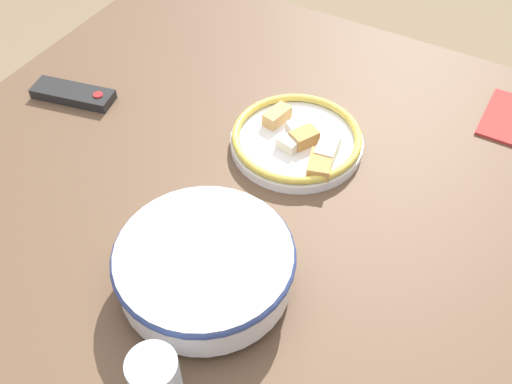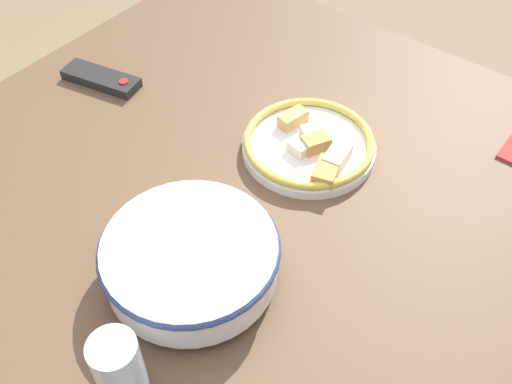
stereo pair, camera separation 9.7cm
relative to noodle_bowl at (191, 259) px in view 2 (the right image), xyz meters
name	(u,v)px [view 2 (the right image)]	position (x,y,z in m)	size (l,w,h in m)	color
ground_plane	(241,368)	(0.20, 0.09, -0.79)	(8.00, 8.00, 0.00)	#7F6B4C
dining_table	(235,205)	(0.20, 0.09, -0.13)	(1.14, 1.09, 0.74)	brown
noodle_bowl	(191,259)	(0.00, 0.00, 0.00)	(0.26, 0.26, 0.08)	silver
food_plate	(310,145)	(0.33, 0.02, -0.03)	(0.24, 0.24, 0.04)	white
tv_remote	(101,79)	(0.24, 0.47, -0.04)	(0.09, 0.17, 0.02)	black
drinking_glass	(120,371)	(-0.19, -0.05, 0.01)	(0.06, 0.06, 0.12)	silver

